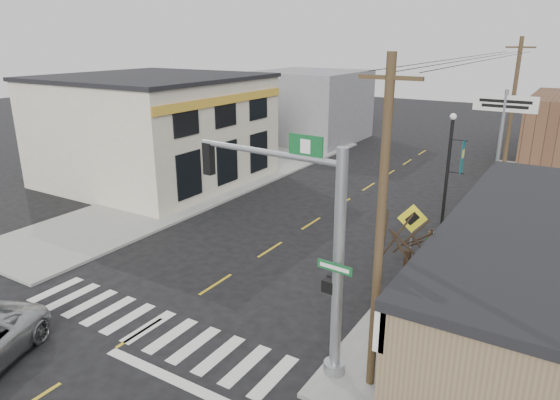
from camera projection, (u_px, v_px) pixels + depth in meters
The scene contains 18 objects.
ground at pixel (140, 333), 16.52m from camera, with size 140.00×140.00×0.00m, color black.
sidewalk_right at pixel (497, 252), 22.55m from camera, with size 6.00×38.00×0.13m, color gray.
sidewalk_left at pixel (193, 191), 31.52m from camera, with size 6.00×38.00×0.13m, color gray.
center_line at pixel (270, 249), 23.00m from camera, with size 0.12×56.00×0.01m, color gold.
crosswalk at pixel (149, 327), 16.85m from camera, with size 11.00×2.20×0.01m, color silver.
left_building at pixel (155, 131), 33.28m from camera, with size 12.00×12.00×6.80m, color beige.
bldg_distant_left at pixel (309, 106), 46.93m from camera, with size 9.00×10.00×6.40m, color gray.
traffic_signal_pole at pixel (312, 237), 13.53m from camera, with size 5.36×0.39×6.79m.
guide_sign at pixel (445, 261), 17.37m from camera, with size 1.56×0.13×2.73m.
fire_hydrant at pixel (395, 299), 17.63m from camera, with size 0.22×0.22×0.71m.
ped_crossing_sign at pixel (412, 228), 19.63m from camera, with size 1.18×0.08×3.03m.
lamp_post at pixel (449, 167), 23.31m from camera, with size 0.77×0.60×5.92m.
dance_center_sign at pixel (503, 121), 25.88m from camera, with size 3.14×0.20×6.68m.
bare_tree at pixel (410, 230), 14.12m from camera, with size 2.53×2.53×5.06m.
shrub_front at pixel (502, 389), 13.02m from camera, with size 1.17×1.17×0.88m, color #16371B.
shrub_back at pixel (471, 297), 17.83m from camera, with size 0.96×0.96×0.72m, color black.
utility_pole_near at pixel (380, 231), 12.54m from camera, with size 1.55×0.23×8.89m.
utility_pole_far at pixel (511, 116), 29.55m from camera, with size 1.61×0.24×9.27m.
Camera 1 is at (11.47, -9.79, 9.30)m, focal length 32.00 mm.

